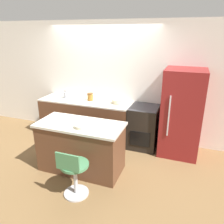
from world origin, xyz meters
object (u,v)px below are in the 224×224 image
Objects in this scene: mixing_bowl at (116,101)px; kettle at (67,94)px; stool_chair at (74,173)px; refrigerator at (182,113)px; oven_range at (143,127)px.

kettle is at bearing -180.00° from mixing_bowl.
stool_chair is 3.78× the size of kettle.
refrigerator reaches higher than kettle.
stool_chair is (-0.63, -1.88, -0.06)m from oven_range.
kettle is at bearing 122.54° from stool_chair.
refrigerator is 2.14× the size of stool_chair.
oven_range is 4.22× the size of kettle.
oven_range is at bearing -1.31° from kettle.
refrigerator is at bearing 53.68° from stool_chair.
kettle is (-2.59, 0.07, 0.12)m from refrigerator.
mixing_bowl is at bearing 0.00° from kettle.
mixing_bowl is at bearing 176.99° from refrigerator.
stool_chair is 2.36m from kettle.
mixing_bowl is at bearing 176.16° from oven_range.
stool_chair is 3.92× the size of mixing_bowl.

